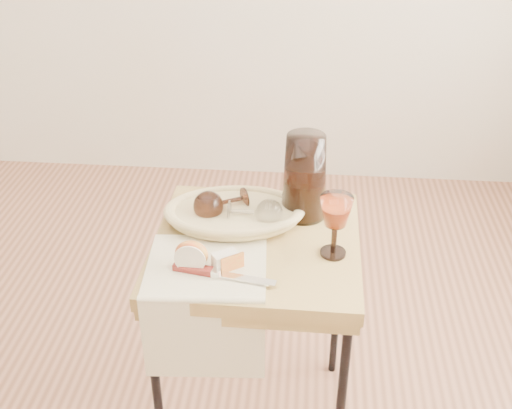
# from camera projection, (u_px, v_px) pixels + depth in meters

# --- Properties ---
(side_table) EXTENTS (0.53, 0.53, 0.67)m
(side_table) POSITION_uv_depth(u_px,v_px,m) (257.00, 338.00, 1.83)
(side_table) COLOR brown
(side_table) RESTS_ON floor
(tea_towel) EXTENTS (0.31, 0.28, 0.01)m
(tea_towel) POSITION_uv_depth(u_px,v_px,m) (206.00, 266.00, 1.55)
(tea_towel) COLOR beige
(tea_towel) RESTS_ON side_table
(bread_basket) EXTENTS (0.36, 0.27, 0.04)m
(bread_basket) POSITION_uv_depth(u_px,v_px,m) (235.00, 215.00, 1.72)
(bread_basket) COLOR tan
(bread_basket) RESTS_ON side_table
(goblet_lying_a) EXTENTS (0.16, 0.14, 0.08)m
(goblet_lying_a) POSITION_uv_depth(u_px,v_px,m) (224.00, 202.00, 1.72)
(goblet_lying_a) COLOR #422318
(goblet_lying_a) RESTS_ON bread_basket
(goblet_lying_b) EXTENTS (0.12, 0.07, 0.07)m
(goblet_lying_b) POSITION_uv_depth(u_px,v_px,m) (252.00, 212.00, 1.68)
(goblet_lying_b) COLOR white
(goblet_lying_b) RESTS_ON bread_basket
(pitcher) EXTENTS (0.25, 0.29, 0.28)m
(pitcher) POSITION_uv_depth(u_px,v_px,m) (305.00, 176.00, 1.70)
(pitcher) COLOR black
(pitcher) RESTS_ON side_table
(wine_goblet) EXTENTS (0.09, 0.09, 0.17)m
(wine_goblet) POSITION_uv_depth(u_px,v_px,m) (335.00, 226.00, 1.56)
(wine_goblet) COLOR white
(wine_goblet) RESTS_ON side_table
(apple_half) EXTENTS (0.08, 0.04, 0.07)m
(apple_half) POSITION_uv_depth(u_px,v_px,m) (192.00, 254.00, 1.53)
(apple_half) COLOR red
(apple_half) RESTS_ON tea_towel
(apple_wedge) EXTENTS (0.07, 0.06, 0.04)m
(apple_wedge) POSITION_uv_depth(u_px,v_px,m) (225.00, 260.00, 1.54)
(apple_wedge) COLOR beige
(apple_wedge) RESTS_ON tea_towel
(table_knife) EXTENTS (0.25, 0.07, 0.02)m
(table_knife) POSITION_uv_depth(u_px,v_px,m) (220.00, 273.00, 1.51)
(table_knife) COLOR silver
(table_knife) RESTS_ON tea_towel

